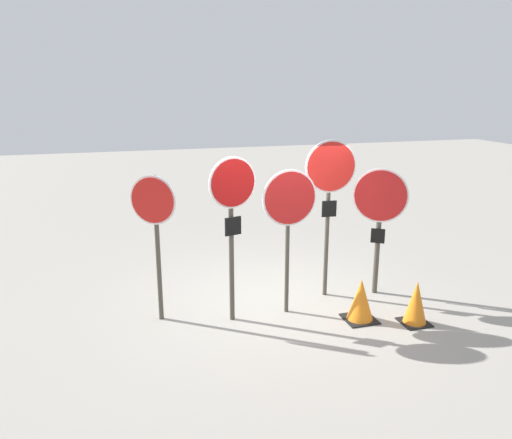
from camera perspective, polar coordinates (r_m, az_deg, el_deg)
name	(u,v)px	position (r m, az deg, el deg)	size (l,w,h in m)	color
ground_plane	(278,305)	(8.10, 2.54, -9.72)	(40.00, 40.00, 0.00)	gray
stop_sign_0	(154,217)	(7.19, -11.53, 0.32)	(0.61, 0.40, 2.20)	#474238
stop_sign_1	(232,206)	(7.01, -2.73, 1.59)	(0.71, 0.22, 2.46)	#474238
stop_sign_2	(289,208)	(7.29, 3.82, 1.27)	(0.84, 0.13, 2.24)	#474238
stop_sign_3	(330,183)	(7.93, 8.45, 4.10)	(0.83, 0.15, 2.59)	#474238
stop_sign_4	(380,209)	(8.27, 13.95, 1.17)	(0.76, 0.50, 2.14)	#474238
traffic_cone_0	(361,300)	(7.65, 11.88, -8.99)	(0.47, 0.47, 0.65)	black
traffic_cone_1	(416,303)	(7.75, 17.82, -9.04)	(0.41, 0.41, 0.66)	black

